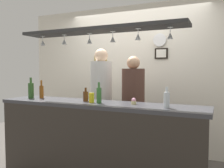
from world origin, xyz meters
TOP-DOWN VIEW (x-y plane):
  - back_wall at (0.00, 1.10)m, footprint 4.40×0.06m
  - bar_counter at (0.00, -0.51)m, footprint 2.70×0.55m
  - overhead_glass_rack at (0.00, -0.30)m, footprint 2.20×0.36m
  - hanging_wineglass_far_left at (-0.90, -0.30)m, footprint 0.07×0.07m
  - hanging_wineglass_left at (-0.55, -0.28)m, footprint 0.07×0.07m
  - hanging_wineglass_center_left at (-0.17, -0.23)m, footprint 0.07×0.07m
  - hanging_wineglass_center at (0.17, -0.26)m, footprint 0.07×0.07m
  - hanging_wineglass_center_right at (0.53, -0.33)m, footprint 0.07×0.07m
  - hanging_wineglass_right at (0.88, -0.26)m, footprint 0.07×0.07m
  - person_left_white_patterned_shirt at (-0.30, 0.35)m, footprint 0.34×0.34m
  - person_right_brown_shirt at (0.23, 0.35)m, footprint 0.34×0.34m
  - bottle_beer_brown_stubby at (-0.18, -0.32)m, footprint 0.07×0.07m
  - bottle_beer_amber_tall at (-0.94, -0.29)m, footprint 0.06×0.06m
  - bottle_soda_clear at (0.88, -0.40)m, footprint 0.06×0.06m
  - bottle_champagne_green at (-1.08, -0.36)m, footprint 0.08×0.08m
  - bottle_beer_green_import at (0.05, -0.40)m, footprint 0.06×0.06m
  - drink_can at (-0.06, -0.39)m, footprint 0.07×0.07m
  - cupcake at (0.47, -0.31)m, footprint 0.06×0.06m
  - picture_frame_caricature at (-0.68, 1.06)m, footprint 0.26×0.02m
  - picture_frame_upper_small at (0.48, 1.06)m, footprint 0.22×0.02m
  - wall_clock at (0.45, 1.05)m, footprint 0.22×0.03m

SIDE VIEW (x-z plane):
  - bar_counter at x=0.00m, z-range 0.18..1.22m
  - person_right_brown_shirt at x=0.23m, z-range 0.17..1.82m
  - cupcake at x=0.47m, z-range 1.03..1.11m
  - person_left_white_patterned_shirt at x=-0.30m, z-range 0.19..1.97m
  - drink_can at x=-0.06m, z-range 1.04..1.16m
  - bottle_beer_brown_stubby at x=-0.18m, z-range 1.02..1.20m
  - bottle_soda_clear at x=0.88m, z-range 1.01..1.24m
  - bottle_beer_amber_tall at x=-0.94m, z-range 1.01..1.27m
  - bottle_beer_green_import at x=0.05m, z-range 1.01..1.27m
  - bottle_champagne_green at x=-1.08m, z-range 1.01..1.31m
  - back_wall at x=0.00m, z-range 0.00..2.60m
  - picture_frame_caricature at x=-0.68m, z-range 1.39..1.73m
  - picture_frame_upper_small at x=0.48m, z-range 1.63..1.81m
  - hanging_wineglass_far_left at x=-0.90m, z-range 1.77..1.90m
  - hanging_wineglass_left at x=-0.55m, z-range 1.77..1.90m
  - hanging_wineglass_center_left at x=-0.17m, z-range 1.77..1.90m
  - hanging_wineglass_center at x=0.17m, z-range 1.77..1.90m
  - hanging_wineglass_center_right at x=0.53m, z-range 1.77..1.90m
  - hanging_wineglass_right at x=0.88m, z-range 1.77..1.90m
  - overhead_glass_rack at x=0.00m, z-range 1.93..1.97m
  - wall_clock at x=0.45m, z-range 1.84..2.06m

